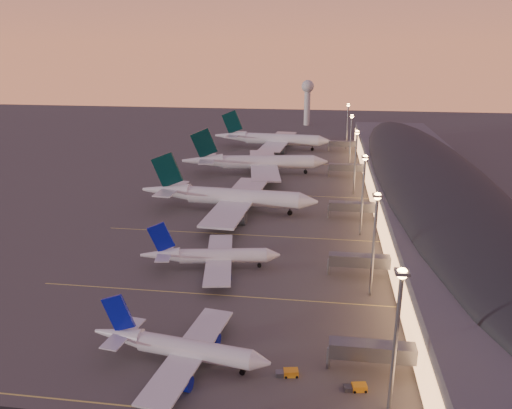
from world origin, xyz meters
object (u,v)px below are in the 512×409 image
object	(u,v)px
airliner_wide_mid	(255,162)
airliner_wide_far	(272,139)
airliner_wide_near	(228,197)
radar_tower	(308,95)
baggage_tug_b	(356,388)
baggage_tug_a	(288,373)
airliner_narrow_south	(180,348)
airliner_narrow_north	(211,256)

from	to	relation	value
airliner_wide_mid	airliner_wide_far	size ratio (longest dim) A/B	1.00
airliner_wide_near	radar_tower	bearing A→B (deg)	88.29
radar_tower	baggage_tug_b	xyz separation A→B (m)	(20.93, -295.67, -21.33)
airliner_wide_mid	baggage_tug_a	xyz separation A→B (m)	(26.28, -144.96, -4.98)
radar_tower	baggage_tug_b	bearing A→B (deg)	-85.95
airliner_wide_near	airliner_narrow_south	bearing A→B (deg)	-80.99
airliner_narrow_north	airliner_wide_near	distance (m)	48.12
airliner_narrow_north	baggage_tug_b	distance (m)	58.12
airliner_wide_mid	radar_tower	xyz separation A→B (m)	(17.51, 148.33, 16.33)
airliner_narrow_north	airliner_wide_far	xyz separation A→B (m)	(-0.86, 160.54, 2.07)
airliner_narrow_south	radar_tower	size ratio (longest dim) A/B	1.11
airliner_wide_mid	baggage_tug_b	size ratio (longest dim) A/B	16.06
airliner_narrow_south	airliner_wide_mid	distance (m)	144.10
baggage_tug_a	airliner_narrow_south	bearing A→B (deg)	167.10
radar_tower	airliner_wide_near	bearing A→B (deg)	-95.61
baggage_tug_a	baggage_tug_b	distance (m)	12.39
baggage_tug_b	radar_tower	bearing A→B (deg)	83.68
airliner_narrow_south	airliner_wide_far	world-z (taller)	airliner_wide_far
airliner_narrow_north	airliner_wide_mid	xyz separation A→B (m)	(-2.21, 101.99, 2.07)
airliner_wide_near	baggage_tug_a	distance (m)	95.36
airliner_wide_near	airliner_wide_mid	xyz separation A→B (m)	(2.38, 54.13, 0.18)
airliner_wide_near	baggage_tug_b	size ratio (longest dim) A/B	15.56
airliner_wide_near	airliner_wide_far	size ratio (longest dim) A/B	0.97
airliner_narrow_south	airliner_wide_mid	size ratio (longest dim) A/B	0.53
baggage_tug_b	baggage_tug_a	bearing A→B (deg)	158.55
airliner_narrow_south	airliner_wide_near	bearing A→B (deg)	103.37
airliner_wide_mid	airliner_narrow_south	bearing A→B (deg)	-96.91
airliner_wide_near	baggage_tug_a	world-z (taller)	airliner_wide_near
airliner_narrow_south	airliner_narrow_north	world-z (taller)	airliner_narrow_north
airliner_wide_mid	baggage_tug_a	bearing A→B (deg)	-88.89
airliner_narrow_south	airliner_narrow_north	distance (m)	42.12
airliner_narrow_north	baggage_tug_a	xyz separation A→B (m)	(24.07, -42.97, -2.91)
airliner_narrow_south	baggage_tug_a	size ratio (longest dim) A/B	8.34
airliner_wide_near	radar_tower	xyz separation A→B (m)	(19.89, 202.46, 16.52)
airliner_narrow_north	airliner_wide_near	bearing A→B (deg)	85.74
airliner_narrow_north	baggage_tug_b	world-z (taller)	airliner_narrow_north
airliner_wide_far	airliner_narrow_south	bearing A→B (deg)	-84.09
airliner_wide_mid	baggage_tug_b	distance (m)	152.35
airliner_wide_far	radar_tower	world-z (taller)	radar_tower
airliner_wide_near	radar_tower	world-z (taller)	radar_tower
airliner_narrow_north	radar_tower	size ratio (longest dim) A/B	1.15
radar_tower	baggage_tug_a	distance (m)	294.19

